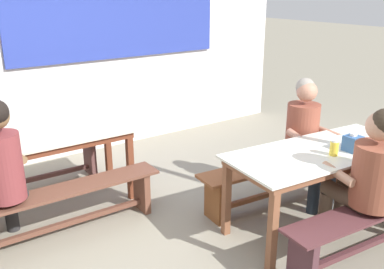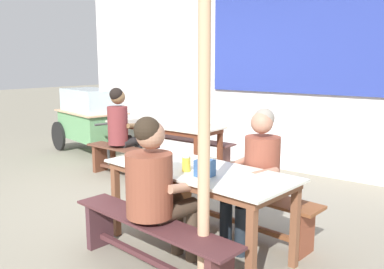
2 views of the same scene
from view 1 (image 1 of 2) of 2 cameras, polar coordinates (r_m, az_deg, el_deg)
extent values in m
plane|color=gray|center=(3.64, -3.65, -15.15)|extent=(40.00, 40.00, 0.00)
cube|color=silver|center=(5.38, -18.83, 11.65)|extent=(6.97, 0.12, 2.87)
cube|color=beige|center=(4.16, -20.29, -0.64)|extent=(1.81, 0.67, 0.02)
cube|color=brown|center=(4.17, -20.22, -1.16)|extent=(1.73, 0.61, 0.06)
cube|color=brown|center=(4.77, -11.08, -2.35)|extent=(0.06, 0.06, 0.65)
cube|color=brown|center=(4.33, -8.19, -4.48)|extent=(0.06, 0.06, 0.65)
cube|color=silver|center=(3.80, 16.94, -2.11)|extent=(1.75, 0.88, 0.02)
cube|color=brown|center=(3.81, 16.88, -2.68)|extent=(1.67, 0.81, 0.06)
cube|color=brown|center=(4.67, 20.35, -3.73)|extent=(0.07, 0.07, 0.65)
cube|color=brown|center=(3.70, 4.60, -8.64)|extent=(0.07, 0.07, 0.65)
cube|color=brown|center=(3.29, 10.63, -12.74)|extent=(0.07, 0.07, 0.65)
cube|color=#502F2B|center=(4.76, -21.61, -2.30)|extent=(1.67, 0.31, 0.02)
cube|color=brown|center=(5.02, -13.43, -2.95)|extent=(0.06, 0.25, 0.41)
cube|color=#502F2B|center=(4.87, -21.16, -5.75)|extent=(1.39, 0.06, 0.04)
cube|color=brown|center=(3.79, -17.55, -7.34)|extent=(1.84, 0.30, 0.03)
cube|color=brown|center=(4.14, -6.69, -7.43)|extent=(0.06, 0.24, 0.40)
cube|color=brown|center=(3.93, -17.09, -11.45)|extent=(1.55, 0.06, 0.04)
cube|color=brown|center=(4.26, 11.33, -3.74)|extent=(1.72, 0.46, 0.03)
cube|color=brown|center=(4.83, 17.75, -4.28)|extent=(0.08, 0.26, 0.40)
cube|color=brown|center=(3.95, 2.99, -8.74)|extent=(0.08, 0.26, 0.40)
cube|color=brown|center=(4.39, 11.06, -7.52)|extent=(1.42, 0.18, 0.04)
cube|color=#4E282B|center=(3.61, 22.70, -9.28)|extent=(1.63, 0.44, 0.02)
cube|color=#492A2F|center=(3.26, 14.45, -15.97)|extent=(0.08, 0.25, 0.41)
cube|color=#4E282B|center=(3.77, 22.07, -13.53)|extent=(1.33, 0.17, 0.04)
cylinder|color=#48382B|center=(3.97, 19.05, -9.51)|extent=(0.11, 0.11, 0.43)
cylinder|color=#48382B|center=(3.85, 17.18, -10.23)|extent=(0.11, 0.11, 0.43)
cylinder|color=#48382B|center=(3.75, 21.52, -7.04)|extent=(0.18, 0.42, 0.13)
cylinder|color=#48382B|center=(3.62, 19.63, -7.74)|extent=(0.18, 0.42, 0.13)
cylinder|color=brown|center=(3.49, 23.26, -5.05)|extent=(0.36, 0.36, 0.49)
sphere|color=tan|center=(3.37, 23.84, 1.01)|extent=(0.22, 0.22, 0.22)
cylinder|color=tan|center=(3.74, 23.05, -3.66)|extent=(0.11, 0.31, 0.11)
cylinder|color=tan|center=(3.45, 18.84, -4.99)|extent=(0.11, 0.31, 0.11)
cylinder|color=#272526|center=(4.11, -22.99, -8.99)|extent=(0.11, 0.11, 0.43)
cylinder|color=#272526|center=(3.85, -22.72, -6.47)|extent=(0.16, 0.38, 0.13)
cylinder|color=brown|center=(3.59, -23.75, -4.00)|extent=(0.28, 0.28, 0.54)
cylinder|color=brown|center=(3.79, -22.25, -2.76)|extent=(0.10, 0.31, 0.10)
cylinder|color=#1D252E|center=(4.22, 15.88, -7.35)|extent=(0.11, 0.11, 0.43)
cylinder|color=#1D252E|center=(4.33, 17.75, -6.85)|extent=(0.11, 0.11, 0.43)
cylinder|color=#1D252E|center=(4.24, 14.69, -3.21)|extent=(0.21, 0.42, 0.13)
cylinder|color=#1D252E|center=(4.35, 16.56, -2.81)|extent=(0.21, 0.42, 0.13)
cylinder|color=brown|center=(4.35, 14.45, 0.75)|extent=(0.32, 0.32, 0.50)
sphere|color=#B17960|center=(4.23, 15.04, 5.55)|extent=(0.20, 0.20, 0.20)
sphere|color=gray|center=(4.25, 14.83, 6.09)|extent=(0.18, 0.18, 0.18)
cylinder|color=#B17960|center=(4.11, 13.99, -0.49)|extent=(0.13, 0.31, 0.11)
cylinder|color=#B17960|center=(4.33, 17.74, 0.16)|extent=(0.13, 0.31, 0.08)
cube|color=#345A91|center=(3.83, 20.56, -1.12)|extent=(0.13, 0.13, 0.13)
cube|color=white|center=(3.81, 20.70, -0.02)|extent=(0.05, 0.04, 0.02)
cylinder|color=yellow|center=(3.68, 18.37, -1.77)|extent=(0.07, 0.07, 0.12)
cylinder|color=white|center=(3.66, 18.48, -0.80)|extent=(0.06, 0.06, 0.02)
camera|label=2|loc=(4.90, 60.97, 4.40)|focal=37.94mm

